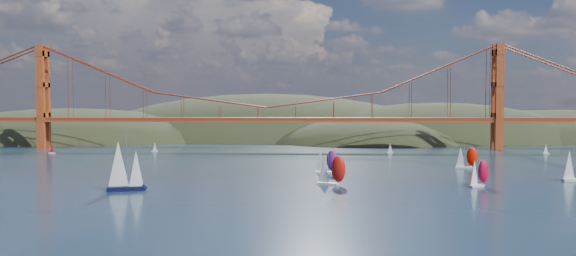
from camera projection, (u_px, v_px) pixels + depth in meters
The scene contains 13 objects.
ground at pixel (206, 221), 116.88m from camera, with size 1200.00×1200.00×0.00m, color black.
headlands at pixel (341, 155), 393.78m from camera, with size 725.00×225.00×96.00m.
bridge at pixel (264, 88), 295.19m from camera, with size 552.00×12.00×55.00m.
sloop_navy at pixel (124, 166), 156.47m from camera, with size 10.44×7.20×15.48m.
racer_0 at pixel (331, 169), 167.16m from camera, with size 8.99×5.62×10.06m.
racer_1 at pixel (479, 173), 164.13m from camera, with size 7.64×6.47×8.83m.
racer_2 at pixel (576, 165), 175.44m from camera, with size 9.63×4.92×10.81m.
racer_3 at pixel (466, 157), 210.16m from camera, with size 8.04×3.82×9.07m.
racer_rwb at pixel (326, 161), 194.91m from camera, with size 8.26×4.27×9.27m.
distant_boat_2 at pixel (52, 148), 271.72m from camera, with size 3.00×2.00×4.70m.
distant_boat_3 at pixel (155, 147), 281.69m from camera, with size 3.00×2.00×4.70m.
distant_boat_4 at pixel (546, 149), 268.90m from camera, with size 3.00×2.00×4.70m.
distant_boat_8 at pixel (390, 148), 273.83m from camera, with size 3.00×2.00×4.70m.
Camera 1 is at (20.91, -115.24, 24.68)m, focal length 35.00 mm.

